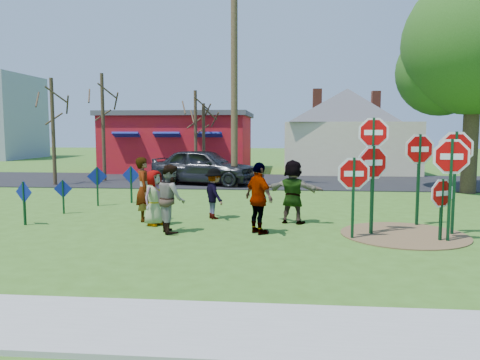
% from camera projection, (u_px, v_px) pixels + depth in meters
% --- Properties ---
extents(ground, '(120.00, 120.00, 0.00)m').
position_uv_depth(ground, '(234.00, 224.00, 13.40)').
color(ground, '#39601B').
rests_on(ground, ground).
extents(sidewalk, '(22.00, 1.80, 0.08)m').
position_uv_depth(sidewalk, '(178.00, 328.00, 6.26)').
color(sidewalk, '#9E9E99').
rests_on(sidewalk, ground).
extents(road, '(120.00, 7.50, 0.04)m').
position_uv_depth(road, '(257.00, 181.00, 24.78)').
color(road, black).
rests_on(road, ground).
extents(dirt_patch, '(3.20, 3.20, 0.03)m').
position_uv_depth(dirt_patch, '(404.00, 235.00, 11.99)').
color(dirt_patch, brown).
rests_on(dirt_patch, ground).
extents(red_building, '(9.40, 7.69, 3.90)m').
position_uv_depth(red_building, '(181.00, 141.00, 31.51)').
color(red_building, '#A71021').
rests_on(red_building, ground).
extents(cream_house, '(9.40, 9.40, 6.50)m').
position_uv_depth(cream_house, '(347.00, 127.00, 30.41)').
color(cream_house, beige).
rests_on(cream_house, ground).
extents(stop_sign_a, '(1.08, 0.12, 2.17)m').
position_uv_depth(stop_sign_a, '(353.00, 180.00, 11.43)').
color(stop_sign_a, '#0F381C').
rests_on(stop_sign_a, ground).
extents(stop_sign_b, '(1.02, 0.25, 3.15)m').
position_uv_depth(stop_sign_b, '(373.00, 145.00, 12.00)').
color(stop_sign_b, '#0F381C').
rests_on(stop_sign_b, ground).
extents(stop_sign_c, '(1.17, 0.10, 2.81)m').
position_uv_depth(stop_sign_c, '(455.00, 159.00, 11.81)').
color(stop_sign_c, '#0F381C').
rests_on(stop_sign_c, ground).
extents(stop_sign_d, '(1.13, 0.26, 2.74)m').
position_uv_depth(stop_sign_d, '(419.00, 157.00, 12.99)').
color(stop_sign_d, '#0F381C').
rests_on(stop_sign_d, ground).
extents(stop_sign_e, '(0.84, 0.48, 1.65)m').
position_uv_depth(stop_sign_e, '(442.00, 197.00, 11.22)').
color(stop_sign_e, '#0F381C').
rests_on(stop_sign_e, ground).
extents(stop_sign_f, '(1.15, 0.16, 2.64)m').
position_uv_depth(stop_sign_f, '(451.00, 164.00, 11.09)').
color(stop_sign_f, '#0F381C').
rests_on(stop_sign_f, ground).
extents(stop_sign_g, '(1.09, 0.48, 2.45)m').
position_uv_depth(stop_sign_g, '(373.00, 170.00, 11.89)').
color(stop_sign_g, '#0F381C').
rests_on(stop_sign_g, ground).
extents(blue_diamond_a, '(0.59, 0.23, 1.26)m').
position_uv_depth(blue_diamond_a, '(24.00, 198.00, 13.21)').
color(blue_diamond_a, '#0F381C').
rests_on(blue_diamond_a, ground).
extents(blue_diamond_b, '(0.58, 0.08, 1.11)m').
position_uv_depth(blue_diamond_b, '(63.00, 193.00, 15.04)').
color(blue_diamond_b, '#0F381C').
rests_on(blue_diamond_b, ground).
extents(blue_diamond_c, '(0.68, 0.19, 1.41)m').
position_uv_depth(blue_diamond_c, '(97.00, 182.00, 16.60)').
color(blue_diamond_c, '#0F381C').
rests_on(blue_diamond_c, ground).
extents(blue_diamond_d, '(0.68, 0.10, 1.39)m').
position_uv_depth(blue_diamond_d, '(131.00, 180.00, 17.28)').
color(blue_diamond_d, '#0F381C').
rests_on(blue_diamond_d, ground).
extents(person_a, '(0.82, 0.91, 1.57)m').
position_uv_depth(person_a, '(154.00, 198.00, 13.20)').
color(person_a, '#3D4689').
rests_on(person_a, ground).
extents(person_b, '(0.64, 0.80, 1.90)m').
position_uv_depth(person_b, '(144.00, 189.00, 13.80)').
color(person_b, '#217B72').
rests_on(person_b, ground).
extents(person_c, '(0.98, 1.08, 1.80)m').
position_uv_depth(person_c, '(171.00, 198.00, 12.27)').
color(person_c, brown).
rests_on(person_c, ground).
extents(person_d, '(0.99, 1.15, 1.54)m').
position_uv_depth(person_d, '(214.00, 194.00, 14.19)').
color(person_d, '#36373C').
rests_on(person_d, ground).
extents(person_e, '(1.03, 1.14, 1.87)m').
position_uv_depth(person_e, '(259.00, 198.00, 12.06)').
color(person_e, '#432C56').
rests_on(person_e, ground).
extents(person_f, '(1.80, 1.07, 1.85)m').
position_uv_depth(person_f, '(293.00, 192.00, 13.46)').
color(person_f, '#1B4F2E').
rests_on(person_f, ground).
extents(suv, '(5.53, 3.27, 1.76)m').
position_uv_depth(suv, '(204.00, 166.00, 23.11)').
color(suv, '#2F2F34').
rests_on(suv, road).
extents(utility_pole, '(2.32, 1.09, 10.09)m').
position_uv_depth(utility_pole, '(234.00, 73.00, 21.57)').
color(utility_pole, '#4C3823').
rests_on(utility_pole, ground).
extents(leafy_tree, '(6.54, 5.97, 9.30)m').
position_uv_depth(leafy_tree, '(479.00, 51.00, 19.51)').
color(leafy_tree, '#382819').
rests_on(leafy_tree, ground).
extents(bare_tree_west, '(1.80, 1.80, 5.21)m').
position_uv_depth(bare_tree_west, '(53.00, 116.00, 22.64)').
color(bare_tree_west, '#382819').
rests_on(bare_tree_west, ground).
extents(bare_tree_east, '(1.80, 1.80, 4.23)m').
position_uv_depth(bare_tree_east, '(204.00, 130.00, 26.77)').
color(bare_tree_east, '#382819').
rests_on(bare_tree_east, ground).
extents(bare_tree_mid, '(1.80, 1.80, 5.64)m').
position_uv_depth(bare_tree_mid, '(103.00, 112.00, 24.42)').
color(bare_tree_mid, '#382819').
rests_on(bare_tree_mid, ground).
extents(bare_tree_extra, '(1.80, 1.80, 4.93)m').
position_uv_depth(bare_tree_extra, '(196.00, 122.00, 26.35)').
color(bare_tree_extra, '#382819').
rests_on(bare_tree_extra, ground).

